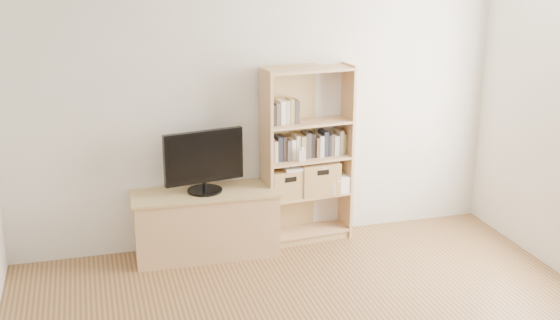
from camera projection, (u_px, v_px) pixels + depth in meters
name	position (u px, v px, depth m)	size (l,w,h in m)	color
back_wall	(258.00, 103.00, 6.26)	(4.50, 0.02, 2.60)	beige
tv_stand	(206.00, 224.00, 6.21)	(1.24, 0.47, 0.57)	#A88156
bookshelf	(307.00, 155.00, 6.38)	(0.82, 0.29, 1.64)	#A88156
television	(204.00, 161.00, 6.03)	(0.71, 0.05, 0.56)	black
books_row_mid	(307.00, 146.00, 6.37)	(0.79, 0.15, 0.21)	brown
books_row_upper	(288.00, 112.00, 6.21)	(0.37, 0.14, 0.20)	brown
baby_monitor	(302.00, 156.00, 6.26)	(0.06, 0.04, 0.11)	white
basket_left	(285.00, 183.00, 6.37)	(0.32, 0.26, 0.26)	#A9804C
basket_right	(317.00, 177.00, 6.47)	(0.36, 0.30, 0.30)	#A9804C
laptop	(302.00, 166.00, 6.38)	(0.36, 0.25, 0.03)	white
magazine_stack	(335.00, 183.00, 6.56)	(0.20, 0.28, 0.13)	silver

